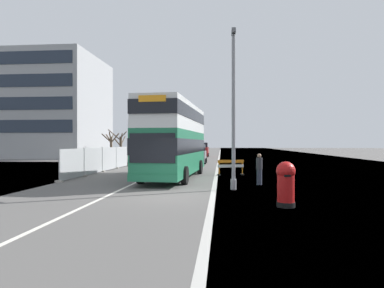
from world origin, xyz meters
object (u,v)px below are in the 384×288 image
Objects in this scene: red_pillar_postbox at (286,182)px; double_decker_bus at (175,139)px; car_oncoming_near at (198,155)px; roadworks_barrier at (231,166)px; pedestrian_at_kerb at (259,169)px; car_receding_mid at (167,152)px; car_receding_far at (203,150)px; lamppost_foreground at (233,114)px.

double_decker_bus is at bearing 119.57° from red_pillar_postbox.
double_decker_bus reaches higher than car_oncoming_near.
roadworks_barrier is (-1.61, 11.44, -0.21)m from red_pillar_postbox.
pedestrian_at_kerb reaches higher than red_pillar_postbox.
pedestrian_at_kerb is (-0.23, 6.14, -0.03)m from red_pillar_postbox.
double_decker_bus reaches higher than car_receding_mid.
double_decker_bus is at bearing -89.95° from car_receding_far.
red_pillar_postbox is 24.98m from car_oncoming_near.
double_decker_bus is 15.28m from car_oncoming_near.
car_receding_far is 36.17m from pedestrian_at_kerb.
car_receding_far is at bearing 90.05° from double_decker_bus.
lamppost_foreground is 3.70m from pedestrian_at_kerb.
car_receding_mid is at bearing -115.59° from car_receding_far.
double_decker_bus is 24.04m from car_receding_mid.
car_oncoming_near reaches higher than red_pillar_postbox.
roadworks_barrier is at bearing -75.88° from car_oncoming_near.
car_oncoming_near is (-3.29, 13.06, 0.31)m from roadworks_barrier.
car_receding_far reaches higher than red_pillar_postbox.
double_decker_bus reaches higher than roadworks_barrier.
lamppost_foreground is (3.59, -5.10, 1.12)m from double_decker_bus.
car_receding_far is at bearing 64.41° from car_receding_mid.
roadworks_barrier is 30.74m from car_receding_far.
pedestrian_at_kerb is at bearing -32.08° from double_decker_bus.
roadworks_barrier is (3.67, 2.14, -1.85)m from double_decker_bus.
double_decker_bus is 6.18m from pedestrian_at_kerb.
car_receding_mid reaches higher than red_pillar_postbox.
red_pillar_postbox is 0.85× the size of roadworks_barrier.
lamppost_foreground is at bearing 111.84° from red_pillar_postbox.
car_oncoming_near is at bearing 88.56° from double_decker_bus.
lamppost_foreground reaches higher than car_oncoming_near.
car_receding_far is at bearing 96.90° from roadworks_barrier.
pedestrian_at_kerb reaches higher than roadworks_barrier.
double_decker_bus is at bearing 147.92° from pedestrian_at_kerb.
lamppost_foreground is at bearing -54.83° from double_decker_bus.
roadworks_barrier is at bearing 98.01° from red_pillar_postbox.
red_pillar_postbox is at bearing -73.66° from car_receding_mid.
double_decker_bus reaches higher than car_receding_far.
car_receding_far is 2.47× the size of pedestrian_at_kerb.
lamppost_foreground is 29.89m from car_receding_mid.
pedestrian_at_kerb is (1.45, 1.94, -2.80)m from lamppost_foreground.
pedestrian_at_kerb is at bearing 53.15° from lamppost_foreground.
roadworks_barrier is 1.12× the size of pedestrian_at_kerb.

